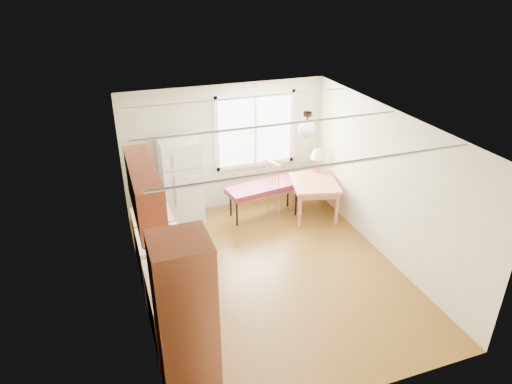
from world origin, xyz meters
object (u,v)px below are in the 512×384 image
refrigerator (181,182)px  chair (276,183)px  bench (263,188)px  dining_table (314,185)px

refrigerator → chair: (1.81, -0.21, -0.21)m
refrigerator → bench: size_ratio=1.12×
bench → dining_table: size_ratio=1.16×
bench → refrigerator: bearing=161.7°
bench → chair: chair is taller
bench → chair: bearing=1.8°
bench → dining_table: (0.97, -0.21, 0.01)m
dining_table → chair: size_ratio=1.18×
refrigerator → bench: (1.53, -0.26, -0.25)m
refrigerator → dining_table: size_ratio=1.29×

